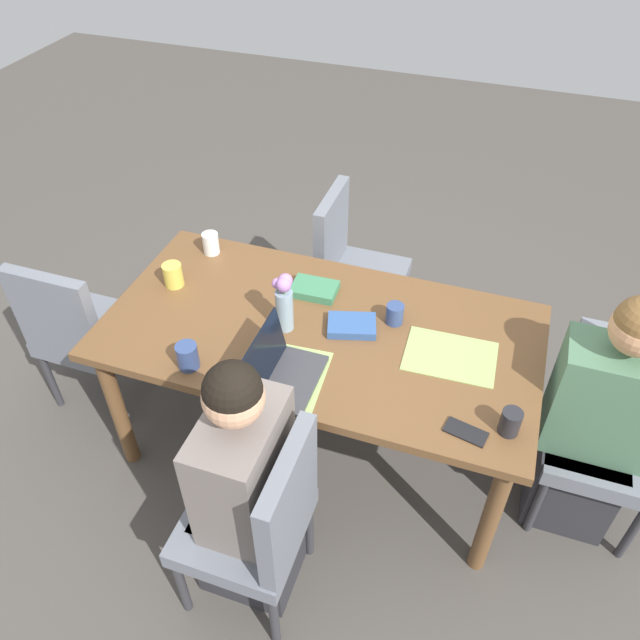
# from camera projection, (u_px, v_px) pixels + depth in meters

# --- Properties ---
(ground_plane) EXTENTS (10.00, 10.00, 0.00)m
(ground_plane) POSITION_uv_depth(u_px,v_px,m) (320.00, 440.00, 3.10)
(ground_plane) COLOR #4C4742
(dining_table) EXTENTS (1.82, 0.94, 0.76)m
(dining_table) POSITION_uv_depth(u_px,v_px,m) (320.00, 343.00, 2.65)
(dining_table) COLOR brown
(dining_table) RESTS_ON ground_plane
(chair_head_left_left_near) EXTENTS (0.44, 0.44, 0.90)m
(chair_head_left_left_near) POSITION_uv_depth(u_px,v_px,m) (607.00, 423.00, 2.55)
(chair_head_left_left_near) COLOR slate
(chair_head_left_left_near) RESTS_ON ground_plane
(person_head_left_left_near) EXTENTS (0.40, 0.36, 1.19)m
(person_head_left_left_near) POSITION_uv_depth(u_px,v_px,m) (593.00, 428.00, 2.50)
(person_head_left_left_near) COLOR #2D2D33
(person_head_left_left_near) RESTS_ON ground_plane
(chair_far_left_mid) EXTENTS (0.44, 0.44, 0.90)m
(chair_far_left_mid) POSITION_uv_depth(u_px,v_px,m) (260.00, 519.00, 2.23)
(chair_far_left_mid) COLOR slate
(chair_far_left_mid) RESTS_ON ground_plane
(person_far_left_mid) EXTENTS (0.36, 0.40, 1.19)m
(person_far_left_mid) POSITION_uv_depth(u_px,v_px,m) (247.00, 495.00, 2.27)
(person_far_left_mid) COLOR #2D2D33
(person_far_left_mid) RESTS_ON ground_plane
(chair_near_left_far) EXTENTS (0.44, 0.44, 0.90)m
(chair_near_left_far) POSITION_uv_depth(u_px,v_px,m) (351.00, 263.00, 3.37)
(chair_near_left_far) COLOR slate
(chair_near_left_far) RESTS_ON ground_plane
(chair_head_right_right_near) EXTENTS (0.44, 0.44, 0.90)m
(chair_head_right_right_near) POSITION_uv_depth(u_px,v_px,m) (80.00, 328.00, 2.98)
(chair_head_right_right_near) COLOR slate
(chair_head_right_right_near) RESTS_ON ground_plane
(flower_vase) EXTENTS (0.09, 0.08, 0.27)m
(flower_vase) POSITION_uv_depth(u_px,v_px,m) (284.00, 301.00, 2.51)
(flower_vase) COLOR #8EA8B7
(flower_vase) RESTS_ON dining_table
(placemat_head_left_left_near) EXTENTS (0.37, 0.27, 0.00)m
(placemat_head_left_left_near) POSITION_uv_depth(u_px,v_px,m) (450.00, 356.00, 2.48)
(placemat_head_left_left_near) COLOR #9EBC66
(placemat_head_left_left_near) RESTS_ON dining_table
(placemat_far_left_mid) EXTENTS (0.28, 0.38, 0.00)m
(placemat_far_left_mid) POSITION_uv_depth(u_px,v_px,m) (289.00, 379.00, 2.38)
(placemat_far_left_mid) COLOR #9EBC66
(placemat_far_left_mid) RESTS_ON dining_table
(laptop_far_left_mid) EXTENTS (0.22, 0.32, 0.21)m
(laptop_far_left_mid) POSITION_uv_depth(u_px,v_px,m) (281.00, 371.00, 2.35)
(laptop_far_left_mid) COLOR #38383D
(laptop_far_left_mid) RESTS_ON dining_table
(coffee_mug_near_left) EXTENTS (0.09, 0.09, 0.11)m
(coffee_mug_near_left) POSITION_uv_depth(u_px,v_px,m) (188.00, 356.00, 2.40)
(coffee_mug_near_left) COLOR #33477A
(coffee_mug_near_left) RESTS_ON dining_table
(coffee_mug_near_right) EXTENTS (0.08, 0.08, 0.11)m
(coffee_mug_near_right) POSITION_uv_depth(u_px,v_px,m) (211.00, 243.00, 2.97)
(coffee_mug_near_right) COLOR white
(coffee_mug_near_right) RESTS_ON dining_table
(coffee_mug_centre_left) EXTENTS (0.07, 0.07, 0.09)m
(coffee_mug_centre_left) POSITION_uv_depth(u_px,v_px,m) (395.00, 314.00, 2.60)
(coffee_mug_centre_left) COLOR #33477A
(coffee_mug_centre_left) RESTS_ON dining_table
(coffee_mug_centre_right) EXTENTS (0.09, 0.09, 0.11)m
(coffee_mug_centre_right) POSITION_uv_depth(u_px,v_px,m) (173.00, 275.00, 2.78)
(coffee_mug_centre_right) COLOR #DBC64C
(coffee_mug_centre_right) RESTS_ON dining_table
(coffee_mug_far_left) EXTENTS (0.07, 0.07, 0.10)m
(coffee_mug_far_left) POSITION_uv_depth(u_px,v_px,m) (510.00, 422.00, 2.17)
(coffee_mug_far_left) COLOR #232328
(coffee_mug_far_left) RESTS_ON dining_table
(book_red_cover) EXTENTS (0.20, 0.15, 0.04)m
(book_red_cover) POSITION_uv_depth(u_px,v_px,m) (314.00, 289.00, 2.76)
(book_red_cover) COLOR #3D7F56
(book_red_cover) RESTS_ON dining_table
(book_blue_cover) EXTENTS (0.23, 0.19, 0.04)m
(book_blue_cover) POSITION_uv_depth(u_px,v_px,m) (352.00, 326.00, 2.59)
(book_blue_cover) COLOR #335693
(book_blue_cover) RESTS_ON dining_table
(phone_black) EXTENTS (0.16, 0.10, 0.01)m
(phone_black) POSITION_uv_depth(u_px,v_px,m) (466.00, 432.00, 2.19)
(phone_black) COLOR black
(phone_black) RESTS_ON dining_table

